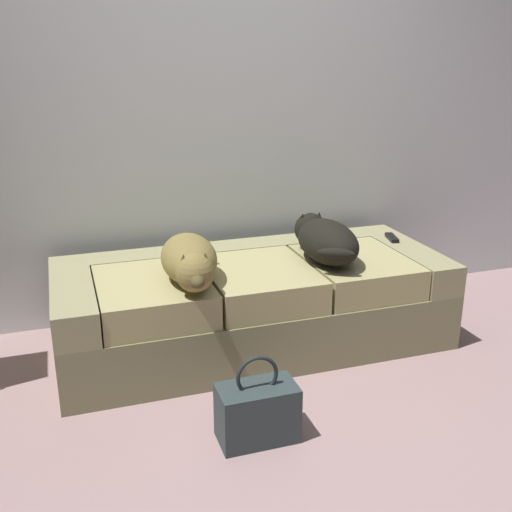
# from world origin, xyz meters

# --- Properties ---
(ground_plane) EXTENTS (10.00, 10.00, 0.00)m
(ground_plane) POSITION_xyz_m (0.00, 0.00, 0.00)
(ground_plane) COLOR gray
(back_wall) EXTENTS (6.40, 0.10, 2.80)m
(back_wall) POSITION_xyz_m (0.00, 1.65, 1.40)
(back_wall) COLOR silver
(back_wall) RESTS_ON ground
(couch) EXTENTS (2.03, 0.85, 0.46)m
(couch) POSITION_xyz_m (0.00, 1.07, 0.23)
(couch) COLOR #807C56
(couch) RESTS_ON ground
(dog_tan) EXTENTS (0.32, 0.63, 0.21)m
(dog_tan) POSITION_xyz_m (-0.37, 0.89, 0.57)
(dog_tan) COLOR olive
(dog_tan) RESTS_ON couch
(dog_dark) EXTENTS (0.29, 0.65, 0.22)m
(dog_dark) POSITION_xyz_m (0.37, 0.99, 0.57)
(dog_dark) COLOR black
(dog_dark) RESTS_ON couch
(tv_remote) EXTENTS (0.08, 0.16, 0.02)m
(tv_remote) POSITION_xyz_m (0.90, 1.19, 0.47)
(tv_remote) COLOR black
(tv_remote) RESTS_ON couch
(handbag) EXTENTS (0.32, 0.18, 0.38)m
(handbag) POSITION_xyz_m (-0.25, 0.24, 0.13)
(handbag) COLOR #2F3B3C
(handbag) RESTS_ON ground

